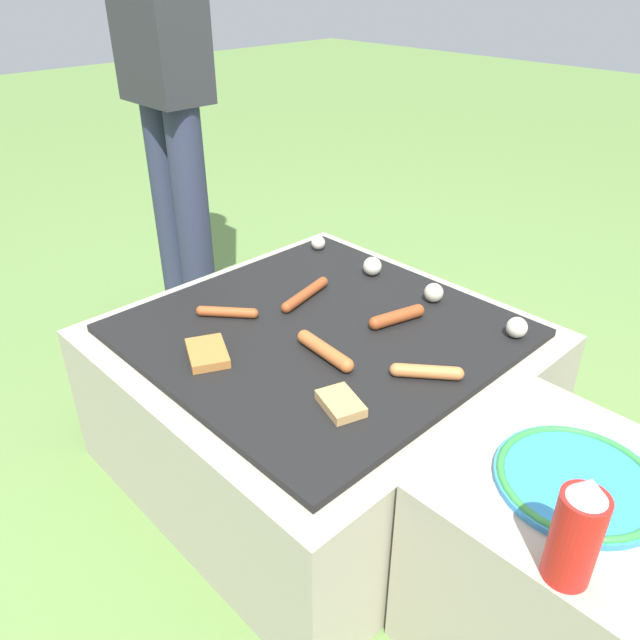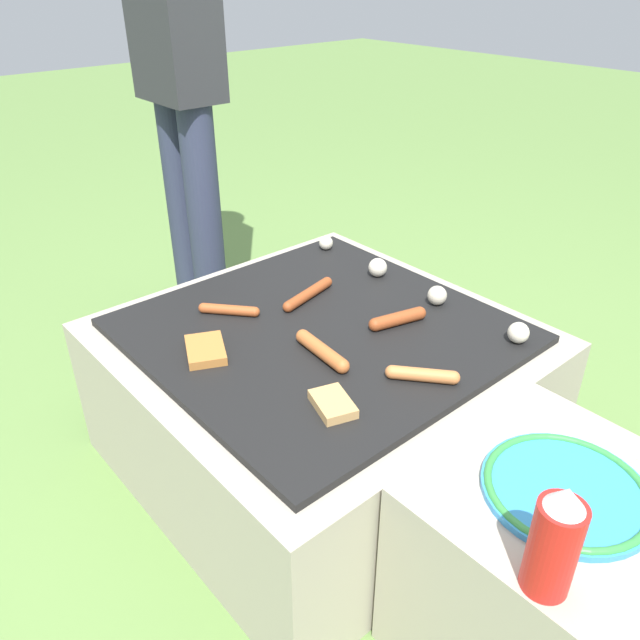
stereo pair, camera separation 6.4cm
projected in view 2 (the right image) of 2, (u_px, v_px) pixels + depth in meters
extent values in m
plane|color=#608442|center=(320.00, 455.00, 1.68)|extent=(14.00, 14.00, 0.00)
cube|color=#A89E8C|center=(320.00, 398.00, 1.58)|extent=(0.90, 0.90, 0.38)
cube|color=black|center=(320.00, 331.00, 1.48)|extent=(0.79, 0.79, 0.02)
cube|color=#A89E8C|center=(545.00, 572.00, 1.13)|extent=(0.41, 0.45, 0.40)
cylinder|color=#2D334C|center=(184.00, 212.00, 2.19)|extent=(0.11, 0.11, 0.77)
cylinder|color=#2D334C|center=(205.00, 223.00, 2.10)|extent=(0.11, 0.11, 0.77)
cylinder|color=#B7602D|center=(322.00, 351.00, 1.36)|extent=(0.15, 0.04, 0.03)
sphere|color=#B7602D|center=(342.00, 366.00, 1.31)|extent=(0.03, 0.03, 0.03)
sphere|color=#B7602D|center=(303.00, 336.00, 1.41)|extent=(0.03, 0.03, 0.03)
cylinder|color=#A34C23|center=(229.00, 310.00, 1.52)|extent=(0.11, 0.10, 0.02)
sphere|color=#A34C23|center=(255.00, 312.00, 1.52)|extent=(0.02, 0.02, 0.02)
sphere|color=#A34C23|center=(203.00, 308.00, 1.53)|extent=(0.02, 0.02, 0.02)
cylinder|color=#C6753D|center=(422.00, 375.00, 1.28)|extent=(0.11, 0.10, 0.03)
sphere|color=#C6753D|center=(453.00, 378.00, 1.28)|extent=(0.03, 0.03, 0.03)
sphere|color=#C6753D|center=(392.00, 372.00, 1.29)|extent=(0.03, 0.03, 0.03)
cylinder|color=#93421E|center=(398.00, 319.00, 1.48)|extent=(0.06, 0.13, 0.03)
sphere|color=#93421E|center=(420.00, 313.00, 1.50)|extent=(0.03, 0.03, 0.03)
sphere|color=#93421E|center=(375.00, 325.00, 1.46)|extent=(0.03, 0.03, 0.03)
cylinder|color=#93421E|center=(308.00, 294.00, 1.59)|extent=(0.06, 0.17, 0.03)
sphere|color=#93421E|center=(327.00, 282.00, 1.65)|extent=(0.03, 0.03, 0.03)
sphere|color=#93421E|center=(288.00, 307.00, 1.53)|extent=(0.03, 0.03, 0.03)
cube|color=#B27033|center=(206.00, 350.00, 1.37)|extent=(0.14, 0.13, 0.02)
cube|color=tan|center=(333.00, 404.00, 1.21)|extent=(0.11, 0.09, 0.02)
sphere|color=beige|center=(326.00, 243.00, 1.86)|extent=(0.04, 0.04, 0.04)
sphere|color=beige|center=(378.00, 267.00, 1.70)|extent=(0.05, 0.05, 0.05)
sphere|color=beige|center=(437.00, 295.00, 1.56)|extent=(0.05, 0.05, 0.05)
sphere|color=beige|center=(518.00, 333.00, 1.41)|extent=(0.05, 0.05, 0.05)
cylinder|color=#338CCC|center=(566.00, 491.00, 1.02)|extent=(0.27, 0.27, 0.01)
torus|color=#338C3F|center=(566.00, 489.00, 1.01)|extent=(0.27, 0.27, 0.01)
cylinder|color=red|center=(553.00, 548.00, 0.83)|extent=(0.07, 0.07, 0.15)
cone|color=white|center=(567.00, 498.00, 0.79)|extent=(0.05, 0.05, 0.03)
cylinder|color=silver|center=(634.00, 458.00, 1.09)|extent=(0.05, 0.18, 0.01)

